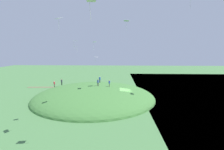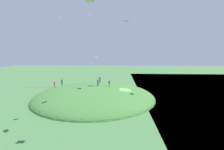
# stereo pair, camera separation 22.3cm
# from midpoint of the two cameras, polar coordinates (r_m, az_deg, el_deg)

# --- Properties ---
(ground_plane) EXTENTS (160.00, 160.00, 0.00)m
(ground_plane) POSITION_cam_midpoint_polar(r_m,az_deg,el_deg) (36.15, 4.66, -9.00)
(ground_plane) COLOR #477842
(grass_hill) EXTENTS (28.58, 26.78, 5.49)m
(grass_hill) POSITION_cam_midpoint_polar(r_m,az_deg,el_deg) (37.96, -6.67, -8.14)
(grass_hill) COLOR #427A38
(grass_hill) RESTS_ON ground_plane
(dirt_path) EXTENTS (11.58, 1.74, 0.04)m
(dirt_path) POSITION_cam_midpoint_polar(r_m,az_deg,el_deg) (51.61, -22.95, -4.15)
(dirt_path) COLOR brown
(dirt_path) RESTS_ON ground_plane
(person_near_shore) EXTENTS (0.58, 0.58, 1.62)m
(person_near_shore) POSITION_cam_midpoint_polar(r_m,az_deg,el_deg) (37.28, -5.36, -2.49)
(person_near_shore) COLOR #333135
(person_near_shore) RESTS_ON grass_hill
(person_walking_path) EXTENTS (0.61, 0.61, 1.81)m
(person_walking_path) POSITION_cam_midpoint_polar(r_m,az_deg,el_deg) (46.31, -18.15, -2.27)
(person_walking_path) COLOR black
(person_walking_path) RESTS_ON grass_hill
(person_watching_kites) EXTENTS (0.54, 0.54, 1.65)m
(person_watching_kites) POSITION_cam_midpoint_polar(r_m,az_deg,el_deg) (42.39, -4.66, -1.39)
(person_watching_kites) COLOR navy
(person_watching_kites) RESTS_ON grass_hill
(person_with_child) EXTENTS (0.53, 0.53, 1.64)m
(person_with_child) POSITION_cam_midpoint_polar(r_m,az_deg,el_deg) (43.68, -20.57, -2.86)
(person_with_child) COLOR brown
(person_with_child) RESTS_ON grass_hill
(person_on_hilltop) EXTENTS (0.45, 0.45, 1.57)m
(person_on_hilltop) POSITION_cam_midpoint_polar(r_m,az_deg,el_deg) (36.80, -1.17, -2.77)
(person_on_hilltop) COLOR #584B48
(person_on_hilltop) RESTS_ON grass_hill
(kite_0) EXTENTS (1.43, 1.25, 2.04)m
(kite_0) POSITION_cam_midpoint_polar(r_m,az_deg,el_deg) (36.11, 5.11, 19.12)
(kite_0) COLOR white
(kite_1) EXTENTS (1.00, 0.76, 2.01)m
(kite_1) POSITION_cam_midpoint_polar(r_m,az_deg,el_deg) (17.50, -8.10, 25.14)
(kite_1) COLOR silver
(kite_2) EXTENTS (0.75, 0.94, 1.54)m
(kite_2) POSITION_cam_midpoint_polar(r_m,az_deg,el_deg) (40.55, -13.12, 10.00)
(kite_2) COLOR white
(kite_3) EXTENTS (1.19, 1.39, 2.27)m
(kite_3) POSITION_cam_midpoint_polar(r_m,az_deg,el_deg) (43.55, -6.60, 11.86)
(kite_3) COLOR white
(kite_5) EXTENTS (1.14, 1.12, 1.40)m
(kite_5) POSITION_cam_midpoint_polar(r_m,az_deg,el_deg) (20.79, -19.36, 18.94)
(kite_5) COLOR white
(kite_6) EXTENTS (0.91, 0.77, 1.27)m
(kite_6) POSITION_cam_midpoint_polar(r_m,az_deg,el_deg) (28.29, -13.63, 11.95)
(kite_6) COLOR white
(kite_7) EXTENTS (0.90, 1.15, 1.26)m
(kite_7) POSITION_cam_midpoint_polar(r_m,az_deg,el_deg) (33.94, -5.97, 6.55)
(kite_7) COLOR white
(mooring_post) EXTENTS (0.14, 0.14, 1.03)m
(mooring_post) POSITION_cam_midpoint_polar(r_m,az_deg,el_deg) (33.29, 12.79, -9.87)
(mooring_post) COLOR brown
(mooring_post) RESTS_ON ground_plane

